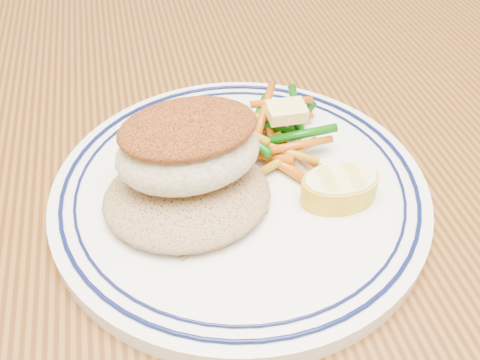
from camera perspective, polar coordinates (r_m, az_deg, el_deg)
The scene contains 7 objects.
dining_table at distance 0.46m, azimuth -1.03°, elevation -13.60°, with size 1.50×0.90×0.75m.
plate at distance 0.40m, azimuth 0.00°, elevation -1.11°, with size 0.28×0.28×0.02m.
rice_pilaf at distance 0.37m, azimuth -5.67°, elevation -1.35°, with size 0.12×0.10×0.02m, color olive.
fish_fillet at distance 0.36m, azimuth -5.52°, elevation 3.63°, with size 0.11×0.08×0.05m.
vegetable_pile at distance 0.42m, azimuth 3.90°, elevation 5.09°, with size 0.10×0.11×0.03m.
butter_pat at distance 0.41m, azimuth 4.98°, elevation 7.31°, with size 0.03×0.02×0.01m, color #F6E978.
lemon_wedge at distance 0.38m, azimuth 10.56°, elevation -0.72°, with size 0.06×0.05×0.02m.
Camera 1 is at (-0.05, -0.25, 1.04)m, focal length 40.00 mm.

